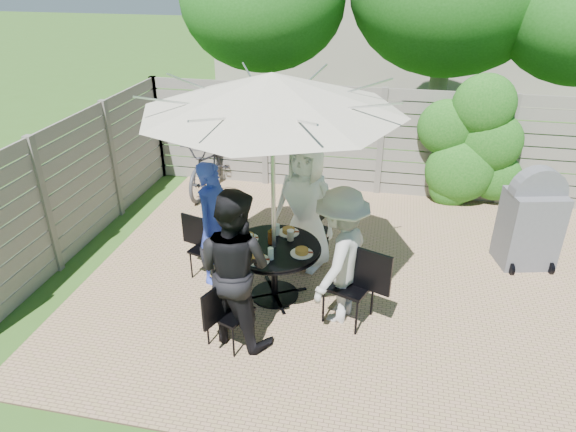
% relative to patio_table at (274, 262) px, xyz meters
% --- Properties ---
extents(backyard_envelope, '(60.00, 60.00, 5.00)m').
position_rel_patio_table_xyz_m(backyard_envelope, '(1.14, 10.63, 2.11)').
color(backyard_envelope, '#30561B').
rests_on(backyard_envelope, ground).
extents(patio_table, '(1.34, 1.34, 0.71)m').
position_rel_patio_table_xyz_m(patio_table, '(0.00, 0.00, 0.00)').
color(patio_table, black).
rests_on(patio_table, ground).
extents(umbrella, '(3.45, 3.45, 2.70)m').
position_rel_patio_table_xyz_m(umbrella, '(0.00, 0.00, 2.01)').
color(umbrella, silver).
rests_on(umbrella, ground).
extents(chair_back, '(0.55, 0.69, 0.91)m').
position_rel_patio_table_xyz_m(chair_back, '(0.27, 0.93, -0.22)').
color(chair_back, black).
rests_on(chair_back, ground).
extents(person_back, '(0.98, 0.77, 1.75)m').
position_rel_patio_table_xyz_m(person_back, '(0.23, 0.80, 0.38)').
color(person_back, white).
rests_on(person_back, ground).
extents(chair_left, '(0.63, 0.49, 0.82)m').
position_rel_patio_table_xyz_m(chair_left, '(-0.93, 0.27, -0.25)').
color(chair_left, black).
rests_on(chair_left, ground).
extents(person_left, '(0.53, 0.67, 1.60)m').
position_rel_patio_table_xyz_m(person_left, '(-0.80, 0.23, 0.30)').
color(person_left, '#2B40BE').
rests_on(person_left, ground).
extents(chair_front, '(0.52, 0.63, 0.83)m').
position_rel_patio_table_xyz_m(chair_front, '(-0.27, -0.93, -0.25)').
color(chair_front, black).
rests_on(chair_front, ground).
extents(person_front, '(1.01, 0.88, 1.76)m').
position_rel_patio_table_xyz_m(person_front, '(-0.23, -0.80, 0.39)').
color(person_front, black).
rests_on(person_front, ground).
extents(chair_right, '(0.75, 0.61, 0.98)m').
position_rel_patio_table_xyz_m(chair_right, '(0.93, -0.27, -0.20)').
color(chair_right, black).
rests_on(chair_right, ground).
extents(person_right, '(0.86, 1.17, 1.61)m').
position_rel_patio_table_xyz_m(person_right, '(0.80, -0.23, 0.31)').
color(person_right, '#A3A19E').
rests_on(person_right, ground).
extents(plate_back, '(0.26, 0.26, 0.06)m').
position_rel_patio_table_xyz_m(plate_back, '(0.10, 0.35, 0.24)').
color(plate_back, white).
rests_on(plate_back, patio_table).
extents(plate_left, '(0.26, 0.26, 0.06)m').
position_rel_patio_table_xyz_m(plate_left, '(-0.35, 0.10, 0.24)').
color(plate_left, white).
rests_on(plate_left, patio_table).
extents(plate_front, '(0.26, 0.26, 0.06)m').
position_rel_patio_table_xyz_m(plate_front, '(-0.10, -0.35, 0.24)').
color(plate_front, white).
rests_on(plate_front, patio_table).
extents(plate_right, '(0.26, 0.26, 0.06)m').
position_rel_patio_table_xyz_m(plate_right, '(0.35, -0.10, 0.24)').
color(plate_right, white).
rests_on(plate_right, patio_table).
extents(glass_back, '(0.07, 0.07, 0.14)m').
position_rel_patio_table_xyz_m(glass_back, '(-0.03, 0.28, 0.28)').
color(glass_back, silver).
rests_on(glass_back, patio_table).
extents(glass_left, '(0.07, 0.07, 0.14)m').
position_rel_patio_table_xyz_m(glass_left, '(-0.28, -0.03, 0.28)').
color(glass_left, silver).
rests_on(glass_left, patio_table).
extents(glass_front, '(0.07, 0.07, 0.14)m').
position_rel_patio_table_xyz_m(glass_front, '(0.03, -0.28, 0.28)').
color(glass_front, silver).
rests_on(glass_front, patio_table).
extents(syrup_jug, '(0.09, 0.09, 0.16)m').
position_rel_patio_table_xyz_m(syrup_jug, '(-0.04, 0.06, 0.29)').
color(syrup_jug, '#59280C').
rests_on(syrup_jug, patio_table).
extents(coffee_cup, '(0.08, 0.08, 0.12)m').
position_rel_patio_table_xyz_m(coffee_cup, '(0.16, 0.18, 0.27)').
color(coffee_cup, '#C6B293').
rests_on(coffee_cup, patio_table).
extents(bicycle, '(0.71, 1.84, 0.96)m').
position_rel_patio_table_xyz_m(bicycle, '(-1.82, 2.94, -0.02)').
color(bicycle, '#333338').
rests_on(bicycle, ground).
extents(bbq_grill, '(0.78, 0.67, 1.39)m').
position_rel_patio_table_xyz_m(bbq_grill, '(3.10, 1.42, 0.14)').
color(bbq_grill, '#5B5B60').
rests_on(bbq_grill, ground).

